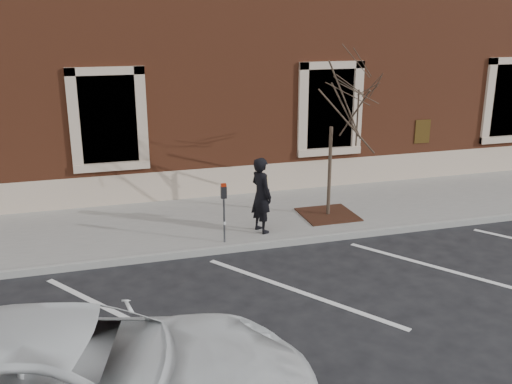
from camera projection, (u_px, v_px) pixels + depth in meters
name	position (u px, v px, depth m)	size (l,w,h in m)	color
ground	(264.00, 247.00, 12.57)	(120.00, 120.00, 0.00)	#28282B
sidewalk_near	(243.00, 218.00, 14.15)	(40.00, 3.50, 0.15)	#9E9994
curb_near	(264.00, 245.00, 12.50)	(40.00, 0.12, 0.15)	#9E9E99
parking_stripes	(299.00, 291.00, 10.55)	(28.00, 4.40, 0.01)	silver
building_civic	(194.00, 44.00, 18.47)	(40.00, 8.62, 8.00)	brown
man	(261.00, 195.00, 12.84)	(0.63, 0.42, 1.74)	black
parking_meter	(224.00, 202.00, 12.19)	(0.12, 0.09, 1.33)	#595B60
tree_grate	(328.00, 214.00, 14.14)	(1.31, 1.31, 0.03)	#3A1912
sapling	(332.00, 101.00, 13.31)	(2.42, 2.42, 4.04)	#47352B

